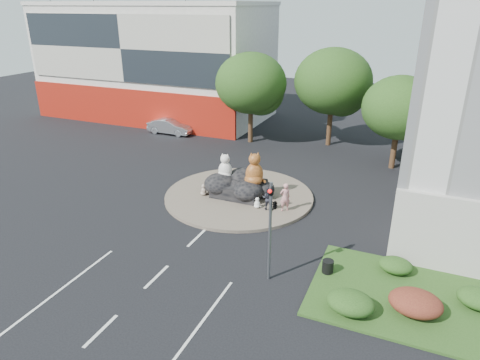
# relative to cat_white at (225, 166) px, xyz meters

# --- Properties ---
(ground) EXTENTS (120.00, 120.00, 0.00)m
(ground) POSITION_rel_cat_white_xyz_m (1.08, -10.17, -2.02)
(ground) COLOR black
(ground) RESTS_ON ground
(roundabout_island) EXTENTS (10.00, 10.00, 0.20)m
(roundabout_island) POSITION_rel_cat_white_xyz_m (1.08, -0.17, -1.92)
(roundabout_island) COLOR brown
(roundabout_island) RESTS_ON ground
(rock_plinth) EXTENTS (3.20, 2.60, 0.90)m
(rock_plinth) POSITION_rel_cat_white_xyz_m (1.08, -0.17, -1.37)
(rock_plinth) COLOR black
(rock_plinth) RESTS_ON roundabout_island
(shophouse_block) EXTENTS (25.20, 12.30, 17.40)m
(shophouse_block) POSITION_rel_cat_white_xyz_m (-16.92, 17.74, 4.16)
(shophouse_block) COLOR silver
(shophouse_block) RESTS_ON ground
(grass_verge) EXTENTS (10.00, 6.00, 0.12)m
(grass_verge) POSITION_rel_cat_white_xyz_m (13.08, -7.17, -1.96)
(grass_verge) COLOR #204316
(grass_verge) RESTS_ON ground
(tree_left) EXTENTS (6.46, 6.46, 8.27)m
(tree_left) POSITION_rel_cat_white_xyz_m (-2.85, 11.89, 3.23)
(tree_left) COLOR #382314
(tree_left) RESTS_ON ground
(tree_mid) EXTENTS (6.84, 6.84, 8.76)m
(tree_mid) POSITION_rel_cat_white_xyz_m (4.15, 13.89, 3.54)
(tree_mid) COLOR #382314
(tree_mid) RESTS_ON ground
(tree_right) EXTENTS (5.70, 5.70, 7.30)m
(tree_right) POSITION_rel_cat_white_xyz_m (10.15, 9.89, 2.61)
(tree_right) COLOR #382314
(tree_right) RESTS_ON ground
(hedge_near_green) EXTENTS (2.00, 1.60, 0.90)m
(hedge_near_green) POSITION_rel_cat_white_xyz_m (10.08, -9.17, -1.45)
(hedge_near_green) COLOR #1C3D13
(hedge_near_green) RESTS_ON grass_verge
(hedge_red) EXTENTS (2.20, 1.76, 0.99)m
(hedge_red) POSITION_rel_cat_white_xyz_m (12.58, -8.17, -1.41)
(hedge_red) COLOR #531A16
(hedge_red) RESTS_ON grass_verge
(hedge_mid_green) EXTENTS (1.80, 1.44, 0.81)m
(hedge_mid_green) POSITION_rel_cat_white_xyz_m (15.08, -6.67, -1.50)
(hedge_mid_green) COLOR #1C3D13
(hedge_mid_green) RESTS_ON grass_verge
(hedge_back_green) EXTENTS (1.60, 1.28, 0.72)m
(hedge_back_green) POSITION_rel_cat_white_xyz_m (11.58, -5.37, -1.54)
(hedge_back_green) COLOR #1C3D13
(hedge_back_green) RESTS_ON grass_verge
(traffic_light) EXTENTS (0.44, 1.24, 5.00)m
(traffic_light) POSITION_rel_cat_white_xyz_m (6.18, -8.17, 1.60)
(traffic_light) COLOR #595B60
(traffic_light) RESTS_ON ground
(street_lamp) EXTENTS (2.34, 0.22, 8.06)m
(street_lamp) POSITION_rel_cat_white_xyz_m (13.90, -2.17, 2.53)
(street_lamp) COLOR #595B60
(street_lamp) RESTS_ON ground
(cat_white) EXTENTS (1.13, 0.99, 1.84)m
(cat_white) POSITION_rel_cat_white_xyz_m (0.00, 0.00, 0.00)
(cat_white) COLOR silver
(cat_white) RESTS_ON rock_plinth
(cat_tabby) EXTENTS (1.77, 1.72, 2.25)m
(cat_tabby) POSITION_rel_cat_white_xyz_m (2.17, -0.12, 0.20)
(cat_tabby) COLOR #AD6324
(cat_tabby) RESTS_ON rock_plinth
(kitten_calico) EXTENTS (0.65, 0.65, 0.81)m
(kitten_calico) POSITION_rel_cat_white_xyz_m (-1.07, -1.17, -1.41)
(kitten_calico) COLOR beige
(kitten_calico) RESTS_ON roundabout_island
(kitten_white) EXTENTS (0.58, 0.57, 0.73)m
(kitten_white) POSITION_rel_cat_white_xyz_m (2.95, -1.58, -1.45)
(kitten_white) COLOR white
(kitten_white) RESTS_ON roundabout_island
(pedestrian_pink) EXTENTS (0.80, 0.75, 1.83)m
(pedestrian_pink) POSITION_rel_cat_white_xyz_m (4.67, -1.27, -0.91)
(pedestrian_pink) COLOR tan
(pedestrian_pink) RESTS_ON roundabout_island
(pedestrian_dark) EXTENTS (0.79, 0.63, 1.55)m
(pedestrian_dark) POSITION_rel_cat_white_xyz_m (3.65, -1.53, -1.05)
(pedestrian_dark) COLOR black
(pedestrian_dark) RESTS_ON roundabout_island
(parked_car) EXTENTS (4.64, 1.69, 1.52)m
(parked_car) POSITION_rel_cat_white_xyz_m (-11.35, 11.17, -1.26)
(parked_car) COLOR #B1B3B9
(parked_car) RESTS_ON ground
(litter_bin) EXTENTS (0.57, 0.57, 0.64)m
(litter_bin) POSITION_rel_cat_white_xyz_m (8.58, -6.70, -1.58)
(litter_bin) COLOR black
(litter_bin) RESTS_ON grass_verge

